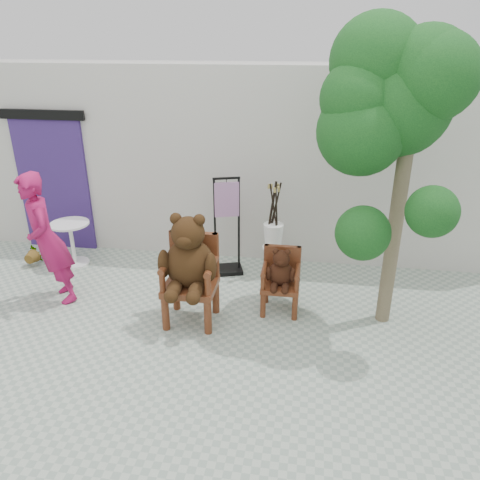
{
  "coord_description": "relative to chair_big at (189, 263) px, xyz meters",
  "views": [
    {
      "loc": [
        1.19,
        -4.31,
        3.38
      ],
      "look_at": [
        0.34,
        1.15,
        0.95
      ],
      "focal_mm": 35.0,
      "sensor_mm": 36.0,
      "label": 1
    }
  ],
  "objects": [
    {
      "name": "chair_big",
      "position": [
        0.0,
        0.0,
        0.0
      ],
      "size": [
        0.72,
        0.77,
        1.46
      ],
      "color": "#4B2110",
      "rests_on": "ground"
    },
    {
      "name": "tree",
      "position": [
        2.21,
        0.47,
        1.91
      ],
      "size": [
        1.63,
        1.92,
        3.64
      ],
      "rotation": [
        0.0,
        0.0,
        -0.01
      ],
      "color": "brown",
      "rests_on": "ground"
    },
    {
      "name": "cafe_table",
      "position": [
        -2.26,
        1.29,
        -0.38
      ],
      "size": [
        0.6,
        0.6,
        0.7
      ],
      "rotation": [
        0.0,
        0.0,
        0.42
      ],
      "color": "white",
      "rests_on": "ground"
    },
    {
      "name": "doorway",
      "position": [
        -2.79,
        1.92,
        0.35
      ],
      "size": [
        1.4,
        0.11,
        2.33
      ],
      "color": "#372062",
      "rests_on": "ground"
    },
    {
      "name": "person",
      "position": [
        -1.97,
        0.19,
        0.1
      ],
      "size": [
        0.76,
        0.79,
        1.83
      ],
      "primitive_type": "imported",
      "rotation": [
        0.0,
        0.0,
        -0.89
      ],
      "color": "#9F134D",
      "rests_on": "ground"
    },
    {
      "name": "back_wall",
      "position": [
        0.21,
        2.44,
        0.68
      ],
      "size": [
        9.0,
        1.0,
        3.0
      ],
      "primitive_type": "cube",
      "color": "beige",
      "rests_on": "ground"
    },
    {
      "name": "potted_plant",
      "position": [
        -2.87,
        1.21,
        -0.63
      ],
      "size": [
        0.35,
        0.3,
        0.37
      ],
      "primitive_type": "imported",
      "rotation": [
        0.0,
        0.0,
        -0.05
      ],
      "color": "#0E3513",
      "rests_on": "ground"
    },
    {
      "name": "ground_plane",
      "position": [
        0.21,
        -0.66,
        -0.82
      ],
      "size": [
        60.0,
        60.0,
        0.0
      ],
      "primitive_type": "plane",
      "color": "#9AA695",
      "rests_on": "ground"
    },
    {
      "name": "stool_bucket",
      "position": [
        0.9,
        1.45,
        -0.17
      ],
      "size": [
        0.32,
        0.32,
        1.45
      ],
      "rotation": [
        0.0,
        0.0,
        0.26
      ],
      "color": "white",
      "rests_on": "ground"
    },
    {
      "name": "chair_small",
      "position": [
        1.1,
        0.42,
        -0.28
      ],
      "size": [
        0.49,
        0.49,
        0.9
      ],
      "color": "#4B2110",
      "rests_on": "ground"
    },
    {
      "name": "display_stand",
      "position": [
        0.21,
        1.4,
        -0.23
      ],
      "size": [
        0.53,
        0.47,
        1.51
      ],
      "rotation": [
        0.0,
        0.0,
        0.3
      ],
      "color": "black",
      "rests_on": "ground"
    }
  ]
}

